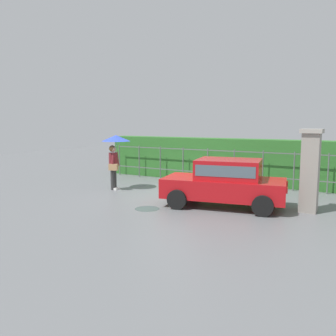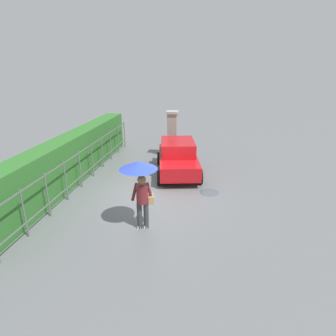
% 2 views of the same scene
% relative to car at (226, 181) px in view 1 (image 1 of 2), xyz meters
% --- Properties ---
extents(ground_plane, '(40.00, 40.00, 0.00)m').
position_rel_car_xyz_m(ground_plane, '(-2.39, 0.65, -0.80)').
color(ground_plane, slate).
extents(car, '(3.95, 2.41, 1.48)m').
position_rel_car_xyz_m(car, '(0.00, 0.00, 0.00)').
color(car, '#B71116').
rests_on(car, ground).
extents(pedestrian, '(1.11, 1.11, 2.11)m').
position_rel_car_xyz_m(pedestrian, '(-4.72, 0.53, 0.84)').
color(pedestrian, '#333333').
rests_on(pedestrian, ground).
extents(gate_pillar, '(0.60, 0.60, 2.42)m').
position_rel_car_xyz_m(gate_pillar, '(2.35, 0.58, 0.44)').
color(gate_pillar, gray).
rests_on(gate_pillar, ground).
extents(fence_section, '(10.73, 0.05, 1.50)m').
position_rel_car_xyz_m(fence_section, '(-1.58, 3.64, 0.02)').
color(fence_section, '#59605B').
rests_on(fence_section, ground).
extents(hedge_row, '(11.68, 0.90, 1.90)m').
position_rel_car_xyz_m(hedge_row, '(-1.58, 4.37, 0.15)').
color(hedge_row, '#2D6B28').
rests_on(hedge_row, ground).
extents(puddle_near, '(0.75, 0.75, 0.00)m').
position_rel_car_xyz_m(puddle_near, '(-1.93, -1.48, -0.80)').
color(puddle_near, '#4C545B').
rests_on(puddle_near, ground).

